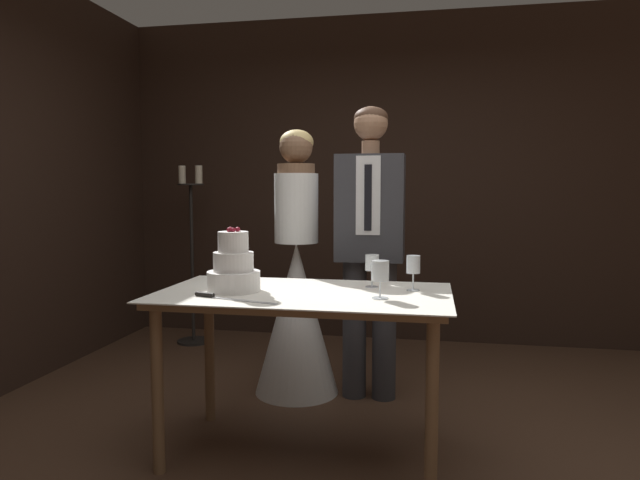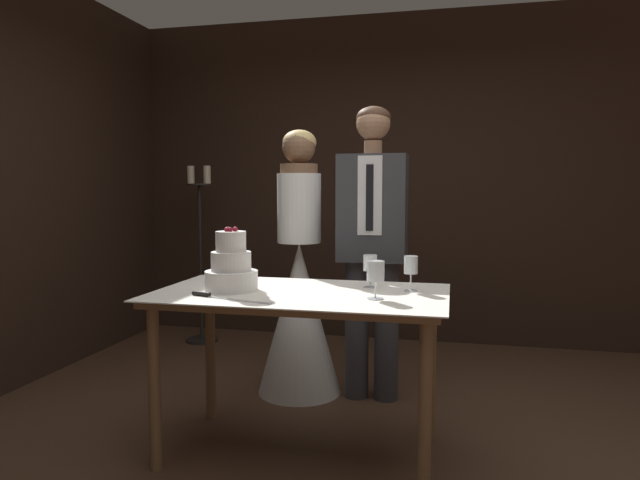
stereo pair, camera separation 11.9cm
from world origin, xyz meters
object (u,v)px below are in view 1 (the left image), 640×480
at_px(cake_knife, 220,297).
at_px(candle_stand, 192,259).
at_px(tiered_cake, 234,268).
at_px(bride, 297,297).
at_px(wine_glass_near, 380,272).
at_px(wine_glass_middle, 413,266).
at_px(wine_glass_far, 372,264).
at_px(cake_table, 304,311).
at_px(groom, 370,237).

relative_size(cake_knife, candle_stand, 0.29).
relative_size(tiered_cake, bride, 0.19).
relative_size(bride, candle_stand, 1.12).
relative_size(wine_glass_near, wine_glass_middle, 1.01).
bearing_deg(wine_glass_far, tiered_cake, -160.43).
height_order(cake_table, wine_glass_middle, wine_glass_middle).
relative_size(wine_glass_middle, groom, 0.10).
relative_size(wine_glass_middle, wine_glass_far, 1.04).
distance_m(cake_table, wine_glass_near, 0.45).
bearing_deg(cake_knife, wine_glass_middle, 39.70).
relative_size(cake_table, tiered_cake, 4.51).
bearing_deg(wine_glass_middle, wine_glass_far, 164.75).
bearing_deg(wine_glass_near, groom, 98.82).
distance_m(wine_glass_near, wine_glass_far, 0.30).
height_order(wine_glass_near, wine_glass_middle, same).
relative_size(wine_glass_middle, candle_stand, 0.12).
height_order(cake_knife, wine_glass_near, wine_glass_near).
bearing_deg(wine_glass_far, cake_knife, -146.54).
bearing_deg(candle_stand, wine_glass_middle, -41.88).
bearing_deg(candle_stand, cake_knife, -63.35).
distance_m(cake_knife, wine_glass_middle, 0.95).
xyz_separation_m(cake_knife, candle_stand, (-1.05, 2.10, -0.10)).
distance_m(wine_glass_far, candle_stand, 2.40).
height_order(wine_glass_middle, candle_stand, candle_stand).
distance_m(groom, candle_stand, 1.94).
xyz_separation_m(bride, groom, (0.47, -0.00, 0.40)).
height_order(cake_knife, candle_stand, candle_stand).
bearing_deg(wine_glass_far, candle_stand, 135.78).
height_order(cake_knife, groom, groom).
relative_size(wine_glass_far, groom, 0.09).
bearing_deg(candle_stand, bride, -41.19).
bearing_deg(cake_knife, groom, 78.11).
xyz_separation_m(wine_glass_middle, wine_glass_far, (-0.21, 0.06, -0.01)).
relative_size(tiered_cake, groom, 0.17).
bearing_deg(candle_stand, groom, -31.91).
distance_m(tiered_cake, groom, 1.06).
xyz_separation_m(cake_knife, wine_glass_near, (0.72, 0.14, 0.12)).
distance_m(cake_table, wine_glass_middle, 0.59).
bearing_deg(wine_glass_middle, bride, 137.09).
bearing_deg(bride, cake_knife, -95.61).
bearing_deg(candle_stand, tiered_cake, -61.04).
bearing_deg(cake_knife, tiered_cake, 106.86).
bearing_deg(tiered_cake, bride, 82.98).
relative_size(cake_table, wine_glass_middle, 8.14).
bearing_deg(wine_glass_far, groom, 96.97).
xyz_separation_m(tiered_cake, wine_glass_far, (0.66, 0.23, 0.00)).
xyz_separation_m(cake_knife, wine_glass_middle, (0.87, 0.38, 0.12)).
relative_size(wine_glass_near, groom, 0.10).
xyz_separation_m(groom, candle_stand, (-1.63, 1.01, -0.30)).
bearing_deg(cake_table, candle_stand, 126.88).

